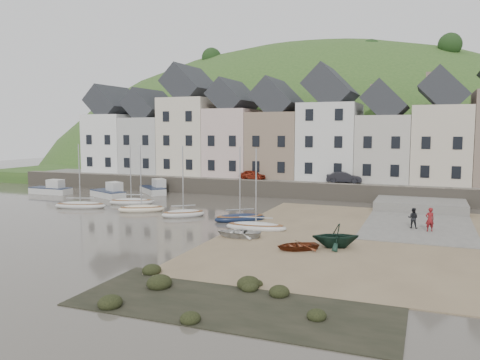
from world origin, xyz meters
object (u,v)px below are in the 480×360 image
at_px(person_red, 430,219).
at_px(car_left, 252,175).
at_px(rowboat_red, 297,246).
at_px(car_right, 344,177).
at_px(person_dark, 413,218).
at_px(rowboat_white, 239,232).
at_px(rowboat_green, 336,236).
at_px(sailboat_0, 81,205).

relative_size(person_red, car_left, 0.54).
height_order(rowboat_red, car_right, car_right).
bearing_deg(car_right, rowboat_red, 173.48).
bearing_deg(car_right, car_left, 80.72).
bearing_deg(person_dark, person_red, 153.68).
distance_m(rowboat_white, rowboat_green, 6.81).
distance_m(sailboat_0, car_left, 20.07).
bearing_deg(person_dark, car_right, -57.04).
relative_size(rowboat_white, rowboat_red, 1.17).
height_order(sailboat_0, person_red, sailboat_0).
bearing_deg(sailboat_0, rowboat_green, -15.29).
xyz_separation_m(rowboat_white, rowboat_red, (4.68, -2.01, -0.05)).
xyz_separation_m(rowboat_red, car_right, (-1.19, 24.69, 1.90)).
xyz_separation_m(rowboat_green, person_red, (5.52, 7.09, 0.16)).
bearing_deg(rowboat_white, sailboat_0, -117.85).
bearing_deg(car_left, sailboat_0, 159.74).
relative_size(person_red, car_right, 0.46).
height_order(sailboat_0, rowboat_green, sailboat_0).
distance_m(rowboat_white, person_red, 13.93).
bearing_deg(car_left, rowboat_green, -133.73).
xyz_separation_m(sailboat_0, rowboat_green, (25.60, -7.00, 0.57)).
bearing_deg(car_right, person_red, -160.70).
xyz_separation_m(person_dark, car_left, (-18.35, 15.42, 1.26)).
xyz_separation_m(rowboat_red, car_left, (-11.89, 24.69, 1.82)).
bearing_deg(sailboat_0, rowboat_red, -19.73).
relative_size(sailboat_0, rowboat_red, 2.41).
relative_size(rowboat_white, car_left, 0.94).
xyz_separation_m(rowboat_white, person_red, (12.30, 6.52, 0.61)).
bearing_deg(rowboat_white, person_red, 108.91).
xyz_separation_m(rowboat_green, person_dark, (4.36, 7.84, 0.06)).
xyz_separation_m(rowboat_white, person_dark, (11.13, 7.27, 0.51)).
relative_size(rowboat_red, car_right, 0.69).
bearing_deg(person_red, sailboat_0, -22.50).
xyz_separation_m(sailboat_0, person_red, (31.12, 0.09, 0.73)).
distance_m(sailboat_0, person_dark, 29.98).
distance_m(person_red, car_left, 25.37).
height_order(sailboat_0, person_dark, sailboat_0).
bearing_deg(person_dark, rowboat_red, 61.73).
bearing_deg(sailboat_0, car_left, 54.49).
height_order(rowboat_green, rowboat_red, rowboat_green).
relative_size(rowboat_red, car_left, 0.81).
bearing_deg(person_red, rowboat_green, 29.42).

